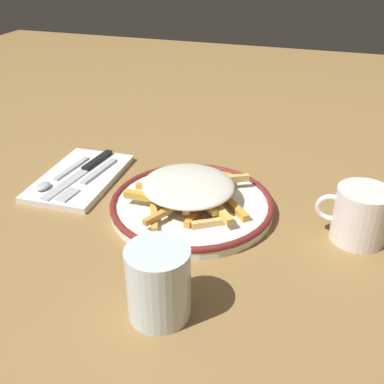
{
  "coord_description": "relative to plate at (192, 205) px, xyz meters",
  "views": [
    {
      "loc": [
        -0.2,
        0.63,
        0.42
      ],
      "look_at": [
        0.0,
        0.0,
        0.04
      ],
      "focal_mm": 42.45,
      "sensor_mm": 36.0,
      "label": 1
    }
  ],
  "objects": [
    {
      "name": "ground_plane",
      "position": [
        0.0,
        0.0,
        -0.01
      ],
      "size": [
        2.6,
        2.6,
        0.0
      ],
      "primitive_type": "plane",
      "color": "olive"
    },
    {
      "name": "plate",
      "position": [
        0.0,
        0.0,
        0.0
      ],
      "size": [
        0.28,
        0.28,
        0.02
      ],
      "color": "white",
      "rests_on": "ground_plane"
    },
    {
      "name": "fries_heap",
      "position": [
        0.01,
        -0.0,
        0.03
      ],
      "size": [
        0.22,
        0.22,
        0.04
      ],
      "color": "orange",
      "rests_on": "plate"
    },
    {
      "name": "napkin",
      "position": [
        0.24,
        -0.04,
        -0.01
      ],
      "size": [
        0.14,
        0.22,
        0.01
      ],
      "primitive_type": "cube",
      "rotation": [
        0.0,
        0.0,
        0.03
      ],
      "color": "white",
      "rests_on": "ground_plane"
    },
    {
      "name": "fork",
      "position": [
        0.21,
        -0.02,
        0.0
      ],
      "size": [
        0.04,
        0.18,
        0.01
      ],
      "color": "silver",
      "rests_on": "napkin"
    },
    {
      "name": "knife",
      "position": [
        0.24,
        -0.06,
        0.0
      ],
      "size": [
        0.04,
        0.21,
        0.01
      ],
      "color": "black",
      "rests_on": "napkin"
    },
    {
      "name": "spoon",
      "position": [
        0.27,
        -0.0,
        0.0
      ],
      "size": [
        0.03,
        0.15,
        0.01
      ],
      "color": "silver",
      "rests_on": "napkin"
    },
    {
      "name": "water_glass",
      "position": [
        -0.04,
        0.24,
        0.04
      ],
      "size": [
        0.08,
        0.08,
        0.1
      ],
      "primitive_type": "cylinder",
      "color": "silver",
      "rests_on": "ground_plane"
    },
    {
      "name": "coffee_mug",
      "position": [
        -0.27,
        0.0,
        0.03
      ],
      "size": [
        0.11,
        0.08,
        0.09
      ],
      "color": "white",
      "rests_on": "ground_plane"
    }
  ]
}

